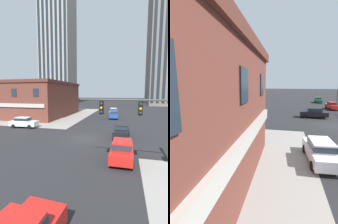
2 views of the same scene
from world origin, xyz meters
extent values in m
plane|color=#262628|center=(0.00, 0.00, 0.00)|extent=(320.00, 320.00, 0.00)
cube|color=gray|center=(-20.00, 20.00, 0.00)|extent=(32.00, 32.00, 0.02)
cylinder|color=#383D38|center=(5.01, -8.04, 5.11)|extent=(6.59, 0.12, 0.12)
cube|color=black|center=(5.77, -8.04, 4.56)|extent=(0.28, 0.28, 0.90)
sphere|color=#282828|center=(5.77, -8.20, 4.84)|extent=(0.18, 0.18, 0.18)
sphere|color=orange|center=(5.77, -8.20, 4.56)|extent=(0.18, 0.18, 0.18)
sphere|color=#282828|center=(5.77, -8.20, 4.28)|extent=(0.18, 0.18, 0.18)
cube|color=black|center=(3.23, -8.04, 4.56)|extent=(0.28, 0.28, 0.90)
sphere|color=#282828|center=(3.23, -8.20, 4.84)|extent=(0.18, 0.18, 0.18)
sphere|color=orange|center=(3.23, -8.20, 4.56)|extent=(0.18, 0.18, 0.18)
sphere|color=#282828|center=(3.23, -8.20, 4.28)|extent=(0.18, 0.18, 0.18)
cube|color=red|center=(4.62, -5.59, 0.70)|extent=(1.82, 4.42, 0.76)
cube|color=red|center=(4.62, -5.74, 1.38)|extent=(1.52, 2.13, 0.60)
cube|color=#232D38|center=(4.62, -5.74, 1.38)|extent=(1.56, 2.22, 0.40)
cylinder|color=black|center=(3.80, -4.22, 0.32)|extent=(0.23, 0.64, 0.64)
cylinder|color=black|center=(5.48, -4.24, 0.32)|extent=(0.23, 0.64, 0.64)
cylinder|color=black|center=(3.77, -6.95, 0.32)|extent=(0.23, 0.64, 0.64)
cylinder|color=black|center=(5.44, -6.97, 0.32)|extent=(0.23, 0.64, 0.64)
cube|color=#23479E|center=(2.13, 16.86, 0.70)|extent=(2.10, 4.53, 0.76)
cube|color=#23479E|center=(2.14, 16.71, 1.38)|extent=(1.66, 2.22, 0.60)
cube|color=#232D38|center=(2.14, 16.71, 1.38)|extent=(1.70, 2.31, 0.40)
cylinder|color=black|center=(1.19, 18.16, 0.32)|extent=(0.27, 0.66, 0.64)
cylinder|color=black|center=(2.85, 18.29, 0.32)|extent=(0.27, 0.66, 0.64)
cylinder|color=black|center=(1.40, 15.44, 0.32)|extent=(0.27, 0.66, 0.64)
cylinder|color=black|center=(3.07, 15.57, 0.32)|extent=(0.27, 0.66, 0.64)
cube|color=silver|center=(1.63, 23.33, 0.70)|extent=(1.86, 4.44, 0.76)
cube|color=silver|center=(1.63, 23.18, 1.38)|extent=(1.54, 2.15, 0.60)
cube|color=#232D38|center=(1.63, 23.18, 1.38)|extent=(1.58, 2.23, 0.40)
cylinder|color=black|center=(0.76, 24.68, 0.32)|extent=(0.23, 0.64, 0.64)
cylinder|color=black|center=(2.43, 24.71, 0.32)|extent=(0.23, 0.64, 0.64)
cylinder|color=black|center=(0.82, 21.95, 0.32)|extent=(0.23, 0.64, 0.64)
cylinder|color=black|center=(2.49, 21.99, 0.32)|extent=(0.23, 0.64, 0.64)
cube|color=silver|center=(-11.03, 3.61, 0.70)|extent=(4.53, 2.11, 0.76)
cube|color=silver|center=(-11.18, 3.60, 1.38)|extent=(2.22, 1.66, 0.60)
cube|color=#232D38|center=(-11.18, 3.60, 1.38)|extent=(2.32, 1.70, 0.40)
cylinder|color=black|center=(-9.74, 4.56, 0.32)|extent=(0.66, 0.27, 0.64)
cylinder|color=black|center=(-9.61, 2.89, 0.32)|extent=(0.66, 0.27, 0.64)
cylinder|color=black|center=(-12.46, 4.34, 0.32)|extent=(0.66, 0.27, 0.64)
cylinder|color=black|center=(-12.33, 2.67, 0.32)|extent=(0.66, 0.27, 0.64)
cube|color=black|center=(4.34, 1.61, 0.70)|extent=(1.93, 4.47, 0.76)
cube|color=black|center=(4.34, 1.46, 1.38)|extent=(1.58, 2.17, 0.60)
cube|color=#232D38|center=(4.34, 1.46, 1.38)|extent=(1.62, 2.26, 0.40)
cylinder|color=black|center=(3.56, 3.01, 0.32)|extent=(0.25, 0.65, 0.64)
cylinder|color=black|center=(5.23, 2.94, 0.32)|extent=(0.25, 0.65, 0.64)
cylinder|color=black|center=(3.45, 0.28, 0.32)|extent=(0.25, 0.65, 0.64)
cylinder|color=black|center=(5.12, 0.22, 0.32)|extent=(0.25, 0.65, 0.64)
cube|color=brown|center=(-20.59, 17.84, 3.74)|extent=(23.19, 19.68, 7.48)
cube|color=#562B22|center=(-20.59, 17.84, 7.78)|extent=(23.65, 20.07, 0.60)
cube|color=#1E2833|center=(-15.96, 7.96, 5.61)|extent=(1.10, 0.08, 1.50)
cube|color=#1E2833|center=(-11.32, 7.96, 5.61)|extent=(1.10, 0.08, 1.50)
cube|color=#1E2833|center=(14.66, 53.26, 32.17)|extent=(1.20, 0.10, 61.77)
cube|color=#1E2833|center=(16.79, 53.26, 32.17)|extent=(1.20, 0.10, 61.77)
cube|color=#1E2833|center=(18.92, 53.26, 32.17)|extent=(1.20, 0.10, 61.77)
cube|color=#9E998E|center=(-29.44, 61.03, 31.78)|extent=(15.02, 14.55, 63.55)
cube|color=#1E2833|center=(-35.87, 53.70, 31.78)|extent=(1.20, 0.10, 61.01)
cube|color=#1E2833|center=(-33.73, 53.70, 31.78)|extent=(1.20, 0.10, 61.01)
cube|color=#1E2833|center=(-31.58, 53.70, 31.78)|extent=(1.20, 0.10, 61.01)
cube|color=#1E2833|center=(-29.44, 53.70, 31.78)|extent=(1.20, 0.10, 61.01)
cube|color=#1E2833|center=(-27.29, 53.70, 31.78)|extent=(1.20, 0.10, 61.01)
cube|color=#1E2833|center=(-25.15, 53.70, 31.78)|extent=(1.20, 0.10, 61.01)
cube|color=#1E2833|center=(-23.00, 53.70, 31.78)|extent=(1.20, 0.10, 61.01)
camera|label=1|loc=(4.92, -19.27, 5.59)|focal=26.54mm
camera|label=2|loc=(-22.22, 6.17, 5.68)|focal=24.18mm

